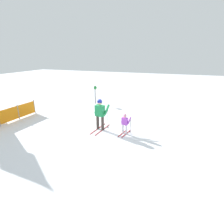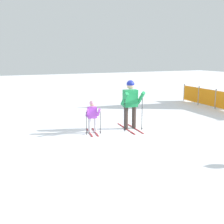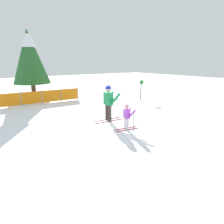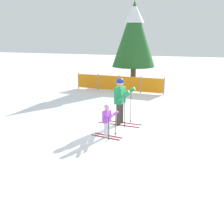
# 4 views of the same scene
# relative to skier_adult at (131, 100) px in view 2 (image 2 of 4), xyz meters

# --- Properties ---
(ground_plane) EXTENTS (60.00, 60.00, 0.00)m
(ground_plane) POSITION_rel_skier_adult_xyz_m (0.17, 0.09, -1.02)
(ground_plane) COLOR white
(skier_adult) EXTENTS (1.64, 0.76, 1.70)m
(skier_adult) POSITION_rel_skier_adult_xyz_m (0.00, 0.00, 0.00)
(skier_adult) COLOR maroon
(skier_adult) RESTS_ON ground_plane
(skier_child) EXTENTS (1.04, 0.52, 1.09)m
(skier_child) POSITION_rel_skier_adult_xyz_m (-0.05, -1.40, -0.38)
(skier_child) COLOR maroon
(skier_child) RESTS_ON ground_plane
(safety_fence) EXTENTS (5.16, 0.40, 0.95)m
(safety_fence) POSITION_rel_skier_adult_xyz_m (-1.62, 5.58, -0.54)
(safety_fence) COLOR gray
(safety_fence) RESTS_ON ground_plane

